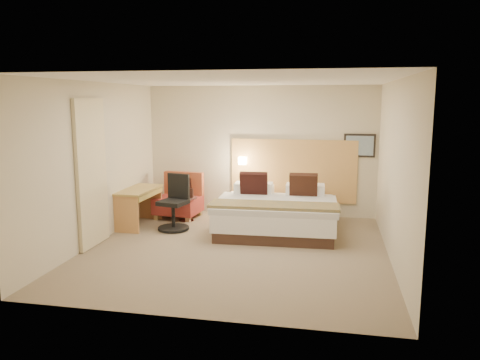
% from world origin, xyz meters
% --- Properties ---
extents(floor, '(4.80, 5.00, 0.02)m').
position_xyz_m(floor, '(0.00, 0.00, -0.01)').
color(floor, '#7F6D55').
rests_on(floor, ground).
extents(ceiling, '(4.80, 5.00, 0.02)m').
position_xyz_m(ceiling, '(0.00, 0.00, 2.71)').
color(ceiling, white).
rests_on(ceiling, floor).
extents(wall_back, '(4.80, 0.02, 2.70)m').
position_xyz_m(wall_back, '(0.00, 2.51, 1.35)').
color(wall_back, beige).
rests_on(wall_back, floor).
extents(wall_front, '(4.80, 0.02, 2.70)m').
position_xyz_m(wall_front, '(0.00, -2.51, 1.35)').
color(wall_front, beige).
rests_on(wall_front, floor).
extents(wall_left, '(0.02, 5.00, 2.70)m').
position_xyz_m(wall_left, '(-2.41, 0.00, 1.35)').
color(wall_left, beige).
rests_on(wall_left, floor).
extents(wall_right, '(0.02, 5.00, 2.70)m').
position_xyz_m(wall_right, '(2.41, 0.00, 1.35)').
color(wall_right, beige).
rests_on(wall_right, floor).
extents(headboard_panel, '(2.60, 0.04, 1.30)m').
position_xyz_m(headboard_panel, '(0.70, 2.47, 0.95)').
color(headboard_panel, tan).
rests_on(headboard_panel, wall_back).
extents(art_frame, '(0.62, 0.03, 0.47)m').
position_xyz_m(art_frame, '(2.02, 2.48, 1.50)').
color(art_frame, black).
rests_on(art_frame, wall_back).
extents(art_canvas, '(0.54, 0.01, 0.39)m').
position_xyz_m(art_canvas, '(2.02, 2.46, 1.50)').
color(art_canvas, '#768DA2').
rests_on(art_canvas, wall_back).
extents(lamp_arm, '(0.02, 0.12, 0.02)m').
position_xyz_m(lamp_arm, '(-0.35, 2.42, 1.15)').
color(lamp_arm, silver).
rests_on(lamp_arm, wall_back).
extents(lamp_shade, '(0.15, 0.15, 0.15)m').
position_xyz_m(lamp_shade, '(-0.35, 2.36, 1.15)').
color(lamp_shade, '#FFEDC6').
rests_on(lamp_shade, wall_back).
extents(curtain, '(0.06, 0.90, 2.42)m').
position_xyz_m(curtain, '(-2.36, -0.25, 1.22)').
color(curtain, beige).
rests_on(curtain, wall_left).
extents(bottle_a, '(0.06, 0.06, 0.17)m').
position_xyz_m(bottle_a, '(-1.38, 1.56, 0.57)').
color(bottle_a, '#92C7E3').
rests_on(bottle_a, side_table).
extents(bottle_b, '(0.06, 0.06, 0.17)m').
position_xyz_m(bottle_b, '(-1.32, 1.59, 0.57)').
color(bottle_b, '#94AFE4').
rests_on(bottle_b, side_table).
extents(menu_folder, '(0.12, 0.06, 0.19)m').
position_xyz_m(menu_folder, '(-1.25, 1.55, 0.58)').
color(menu_folder, '#351B16').
rests_on(menu_folder, side_table).
extents(bed, '(2.23, 2.17, 1.05)m').
position_xyz_m(bed, '(0.51, 1.26, 0.34)').
color(bed, '#3B261D').
rests_on(bed, floor).
extents(lounge_chair, '(0.93, 0.84, 0.91)m').
position_xyz_m(lounge_chair, '(-1.59, 1.89, 0.36)').
color(lounge_chair, tan).
rests_on(lounge_chair, floor).
extents(side_table, '(0.48, 0.48, 0.49)m').
position_xyz_m(side_table, '(-1.34, 1.56, 0.27)').
color(side_table, white).
rests_on(side_table, floor).
extents(desk, '(0.57, 1.17, 0.72)m').
position_xyz_m(desk, '(-2.11, 1.08, 0.57)').
color(desk, '#AD8D44').
rests_on(desk, floor).
extents(desk_chair, '(0.69, 0.69, 1.03)m').
position_xyz_m(desk_chair, '(-1.37, 0.95, 0.42)').
color(desk_chair, black).
rests_on(desk_chair, floor).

